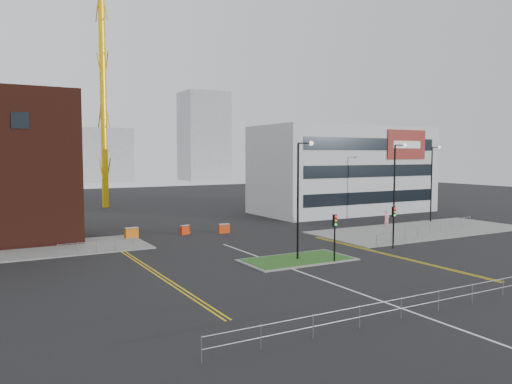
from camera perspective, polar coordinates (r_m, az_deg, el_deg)
ground at (r=31.52m, az=10.02°, el=-10.72°), size 200.00×200.00×0.00m
pavement_right at (r=56.42m, az=18.32°, el=-4.15°), size 24.00×10.00×0.12m
island_kerb at (r=38.91m, az=4.77°, el=-7.72°), size 8.60×4.60×0.08m
grass_island at (r=38.91m, az=4.77°, el=-7.69°), size 8.00×4.00×0.12m
office_block at (r=71.70m, az=9.94°, el=2.52°), size 25.00×12.20×12.00m
tower_crane at (r=82.75m, az=-13.19°, el=18.29°), size 51.25×15.47×41.26m
streetlamp_island at (r=38.28m, az=5.09°, el=0.21°), size 1.46×0.36×9.18m
streetlamp_right_near at (r=47.52m, az=15.72°, el=0.85°), size 1.46×0.36×9.18m
streetlamp_right_far at (r=63.21m, az=19.55°, el=1.58°), size 1.46×0.36×9.18m
traffic_light_island at (r=38.03m, az=9.01°, el=-4.17°), size 0.28×0.33×3.65m
traffic_light_right at (r=44.79m, az=15.47°, el=-3.00°), size 0.28×0.33×3.65m
railing_front at (r=27.12m, az=18.27°, el=-11.63°), size 24.05×0.05×1.10m
railing_left at (r=42.96m, az=-17.75°, el=-5.81°), size 6.05×0.05×1.10m
railing_right at (r=53.57m, az=19.24°, el=-3.84°), size 19.05×5.05×1.10m
centre_line at (r=33.04m, az=7.78°, el=-9.98°), size 0.15×30.00×0.01m
yellow_left_a at (r=35.99m, az=-11.95°, el=-8.85°), size 0.12×24.00×0.01m
yellow_left_b at (r=36.07m, az=-11.49°, el=-8.81°), size 0.12×24.00×0.01m
yellow_right_a at (r=42.07m, az=14.88°, el=-6.99°), size 0.12×20.00×0.01m
yellow_right_b at (r=42.28m, az=15.17°, el=-6.94°), size 0.12×20.00×0.01m
skyline_b at (r=156.27m, az=-18.58°, el=4.01°), size 24.00×12.00×16.00m
skyline_c at (r=161.95m, az=-5.96°, el=6.33°), size 14.00×12.00×28.00m
skyline_d at (r=163.89m, az=-25.42°, el=3.12°), size 30.00×12.00×12.00m
pedestrian at (r=57.30m, az=14.71°, el=-3.00°), size 0.78×0.55×2.01m
barrier_left at (r=49.78m, az=-14.05°, el=-4.54°), size 1.37×0.65×1.10m
barrier_mid at (r=51.92m, az=-3.68°, el=-4.14°), size 1.18×0.45×0.98m
barrier_right at (r=51.49m, az=-8.13°, el=-4.27°), size 1.18×0.74×0.94m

